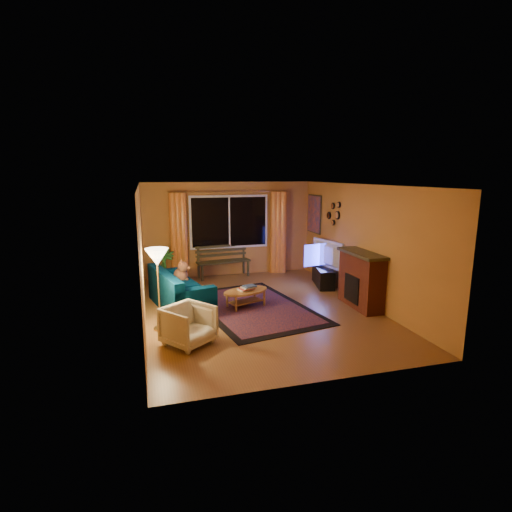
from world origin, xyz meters
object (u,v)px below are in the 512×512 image
object	(u,v)px
armchair	(188,323)
sofa	(180,289)
bench	(224,269)
coffee_table	(246,299)
tv_console	(323,276)
floor_lamp	(159,290)

from	to	relation	value
armchair	sofa	bearing A→B (deg)	51.27
bench	coffee_table	world-z (taller)	bench
coffee_table	tv_console	size ratio (longest dim) A/B	0.91
bench	sofa	bearing A→B (deg)	-129.38
sofa	bench	bearing A→B (deg)	45.61
floor_lamp	tv_console	distance (m)	4.43
bench	tv_console	world-z (taller)	tv_console
floor_lamp	armchair	bearing A→B (deg)	-61.70
sofa	floor_lamp	size ratio (longest dim) A/B	1.33
sofa	floor_lamp	xyz separation A→B (m)	(-0.46, -1.10, 0.34)
sofa	floor_lamp	world-z (taller)	floor_lamp
armchair	coffee_table	world-z (taller)	armchair
floor_lamp	coffee_table	distance (m)	1.99
coffee_table	tv_console	xyz separation A→B (m)	(2.24, 1.07, 0.05)
armchair	floor_lamp	bearing A→B (deg)	80.71
sofa	coffee_table	bearing A→B (deg)	-27.67
tv_console	floor_lamp	bearing A→B (deg)	-141.82
sofa	coffee_table	world-z (taller)	sofa
armchair	floor_lamp	xyz separation A→B (m)	(-0.42, 0.78, 0.37)
sofa	tv_console	bearing A→B (deg)	-1.45
floor_lamp	coffee_table	bearing A→B (deg)	23.50
bench	armchair	size ratio (longest dim) A/B	1.99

